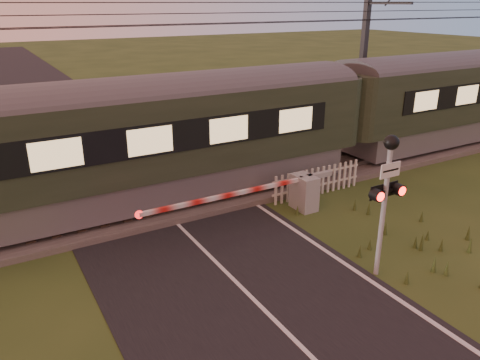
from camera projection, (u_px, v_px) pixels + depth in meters
ground at (267, 314)px, 9.79m from camera, size 160.00×160.00×0.00m
road at (274, 319)px, 9.61m from camera, size 6.00×140.00×0.03m
track_bed at (157, 203)px, 15.04m from camera, size 140.00×3.40×0.39m
overhead_wires at (145, 17)px, 13.02m from camera, size 120.00×0.62×0.62m
train at (339, 113)px, 17.72m from camera, size 40.65×2.80×3.78m
boom_gate at (297, 192)px, 14.43m from camera, size 6.41×0.85×1.13m
crossing_signal at (387, 182)px, 10.39m from camera, size 0.88×0.36×3.45m
picket_fence at (317, 181)px, 15.66m from camera, size 3.59×0.08×0.98m
catenary_mast at (364, 55)px, 20.40m from camera, size 0.24×2.47×7.59m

